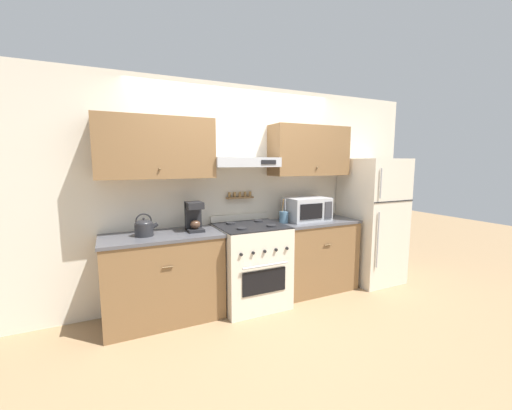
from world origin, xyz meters
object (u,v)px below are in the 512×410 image
object	(u,v)px
refrigerator	(372,220)
coffee_maker	(194,216)
stove_range	(251,264)
tea_kettle	(144,227)
utensil_crock	(284,217)
microwave	(307,209)

from	to	relation	value
refrigerator	coffee_maker	world-z (taller)	refrigerator
stove_range	tea_kettle	world-z (taller)	tea_kettle
coffee_maker	refrigerator	bearing A→B (deg)	-2.42
coffee_maker	tea_kettle	bearing A→B (deg)	-176.83
coffee_maker	utensil_crock	distance (m)	1.10
stove_range	refrigerator	distance (m)	1.87
stove_range	utensil_crock	world-z (taller)	utensil_crock
utensil_crock	tea_kettle	bearing A→B (deg)	-180.00
utensil_crock	refrigerator	bearing A→B (deg)	-3.17
tea_kettle	stove_range	bearing A→B (deg)	-3.30
stove_range	coffee_maker	bearing A→B (deg)	171.46
stove_range	refrigerator	xyz separation A→B (m)	(1.84, -0.01, 0.37)
stove_range	coffee_maker	distance (m)	0.87
tea_kettle	coffee_maker	xyz separation A→B (m)	(0.51, 0.03, 0.07)
tea_kettle	coffee_maker	distance (m)	0.52
utensil_crock	stove_range	bearing A→B (deg)	-172.09
tea_kettle	coffee_maker	world-z (taller)	coffee_maker
refrigerator	tea_kettle	size ratio (longest dim) A/B	7.27
coffee_maker	utensil_crock	xyz separation A→B (m)	(1.10, -0.03, -0.08)
stove_range	coffee_maker	world-z (taller)	coffee_maker
refrigerator	microwave	bearing A→B (deg)	174.75
tea_kettle	utensil_crock	size ratio (longest dim) A/B	0.78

